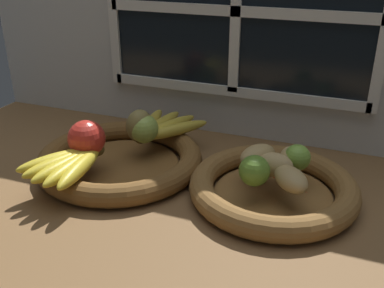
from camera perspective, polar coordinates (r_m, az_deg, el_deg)
ground_plane at (r=91.16cm, az=0.04°, el=-6.37°), size 140.00×90.00×3.00cm
back_wall at (r=107.67cm, az=5.98°, el=15.21°), size 140.00×4.60×55.00cm
fruit_bowl_left at (r=97.72cm, az=-9.24°, el=-1.97°), size 35.76×35.76×4.71cm
fruit_bowl_right at (r=87.21cm, az=10.41°, el=-5.59°), size 32.60×32.60×4.71cm
apple_red_front at (r=93.31cm, az=-13.43°, el=0.67°), size 7.76×7.76×7.76cm
apple_green_back at (r=97.77cm, az=-6.25°, el=1.99°), size 6.53×6.53×6.53cm
pear_brown at (r=98.06cm, az=-6.75°, el=2.33°), size 7.78×8.08×7.46cm
banana_bunch_front at (r=89.04cm, az=-15.62°, el=-2.48°), size 14.37×18.02×3.09cm
banana_bunch_back at (r=103.41cm, az=-3.76°, el=2.27°), size 16.06×18.88×2.76cm
potato_large at (r=84.83cm, az=10.66°, el=-2.71°), size 7.21×4.98×4.83cm
potato_small at (r=81.39cm, az=12.63°, el=-4.46°), size 9.10×9.42×4.10cm
potato_oblong at (r=88.38cm, az=8.48°, el=-1.51°), size 8.70×9.81×4.39cm
potato_back at (r=89.09cm, az=12.71°, el=-1.71°), size 5.04×6.88×4.22cm
lime_near at (r=81.27cm, az=8.05°, el=-3.43°), size 5.77×5.77×5.77cm
lime_far at (r=88.23cm, az=13.41°, el=-1.71°), size 5.21×5.21×5.21cm
chili_pepper at (r=84.04cm, az=11.39°, el=-4.21°), size 12.05×8.85×1.84cm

